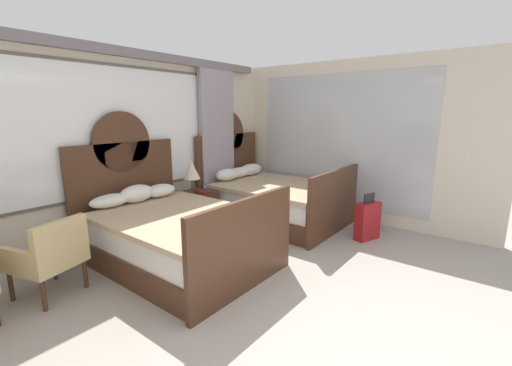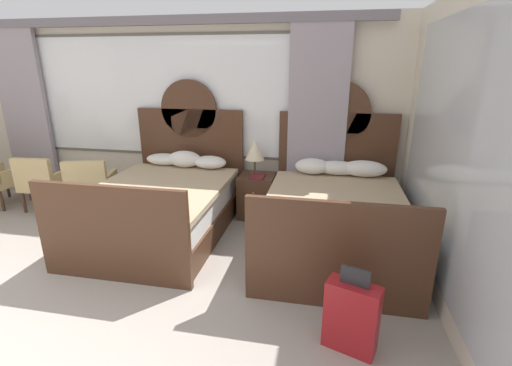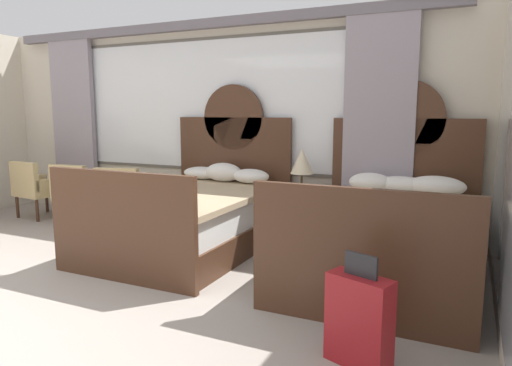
{
  "view_description": "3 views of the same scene",
  "coord_description": "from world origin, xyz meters",
  "px_view_note": "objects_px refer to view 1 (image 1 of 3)",
  "views": [
    {
      "loc": [
        -2.02,
        -0.54,
        1.86
      ],
      "look_at": [
        1.59,
        2.26,
        0.88
      ],
      "focal_mm": 23.46,
      "sensor_mm": 36.0,
      "label": 1
    },
    {
      "loc": [
        2.42,
        -1.29,
        2.07
      ],
      "look_at": [
        1.68,
        2.48,
        0.8
      ],
      "focal_mm": 25.35,
      "sensor_mm": 36.0,
      "label": 2
    },
    {
      "loc": [
        3.22,
        -1.58,
        1.52
      ],
      "look_at": [
        1.16,
        2.86,
        0.76
      ],
      "focal_mm": 32.35,
      "sensor_mm": 36.0,
      "label": 3
    }
  ],
  "objects_px": {
    "armchair_by_window_left": "(51,254)",
    "nightstand_between_beds": "(198,210)",
    "table_lamp_on_nightstand": "(192,170)",
    "book_on_nightstand": "(203,191)",
    "bed_near_mirror": "(272,198)",
    "bed_near_window": "(174,233)",
    "suitcase_on_floor": "(368,221)"
  },
  "relations": [
    {
      "from": "table_lamp_on_nightstand",
      "to": "armchair_by_window_left",
      "type": "bearing_deg",
      "value": -169.0
    },
    {
      "from": "bed_near_window",
      "to": "armchair_by_window_left",
      "type": "height_order",
      "value": "bed_near_window"
    },
    {
      "from": "suitcase_on_floor",
      "to": "armchair_by_window_left",
      "type": "bearing_deg",
      "value": 150.53
    },
    {
      "from": "bed_near_mirror",
      "to": "book_on_nightstand",
      "type": "height_order",
      "value": "bed_near_mirror"
    },
    {
      "from": "table_lamp_on_nightstand",
      "to": "suitcase_on_floor",
      "type": "height_order",
      "value": "table_lamp_on_nightstand"
    },
    {
      "from": "bed_near_mirror",
      "to": "book_on_nightstand",
      "type": "relative_size",
      "value": 8.57
    },
    {
      "from": "suitcase_on_floor",
      "to": "book_on_nightstand",
      "type": "bearing_deg",
      "value": 116.94
    },
    {
      "from": "table_lamp_on_nightstand",
      "to": "book_on_nightstand",
      "type": "bearing_deg",
      "value": -66.47
    },
    {
      "from": "armchair_by_window_left",
      "to": "suitcase_on_floor",
      "type": "relative_size",
      "value": 1.18
    },
    {
      "from": "bed_near_window",
      "to": "armchair_by_window_left",
      "type": "distance_m",
      "value": 1.32
    },
    {
      "from": "bed_near_window",
      "to": "book_on_nightstand",
      "type": "relative_size",
      "value": 8.57
    },
    {
      "from": "table_lamp_on_nightstand",
      "to": "armchair_by_window_left",
      "type": "xyz_separation_m",
      "value": [
        -2.28,
        -0.44,
        -0.49
      ]
    },
    {
      "from": "bed_near_mirror",
      "to": "armchair_by_window_left",
      "type": "distance_m",
      "value": 3.4
    },
    {
      "from": "bed_near_mirror",
      "to": "table_lamp_on_nightstand",
      "type": "height_order",
      "value": "bed_near_mirror"
    },
    {
      "from": "bed_near_mirror",
      "to": "suitcase_on_floor",
      "type": "bearing_deg",
      "value": -85.88
    },
    {
      "from": "bed_near_window",
      "to": "table_lamp_on_nightstand",
      "type": "distance_m",
      "value": 1.4
    },
    {
      "from": "book_on_nightstand",
      "to": "suitcase_on_floor",
      "type": "relative_size",
      "value": 0.37
    },
    {
      "from": "bed_near_window",
      "to": "bed_near_mirror",
      "type": "bearing_deg",
      "value": 0.09
    },
    {
      "from": "table_lamp_on_nightstand",
      "to": "bed_near_mirror",
      "type": "bearing_deg",
      "value": -35.6
    },
    {
      "from": "bed_near_mirror",
      "to": "table_lamp_on_nightstand",
      "type": "bearing_deg",
      "value": 144.4
    },
    {
      "from": "table_lamp_on_nightstand",
      "to": "book_on_nightstand",
      "type": "distance_m",
      "value": 0.38
    },
    {
      "from": "armchair_by_window_left",
      "to": "suitcase_on_floor",
      "type": "bearing_deg",
      "value": -29.47
    },
    {
      "from": "bed_near_window",
      "to": "table_lamp_on_nightstand",
      "type": "bearing_deg",
      "value": 37.98
    },
    {
      "from": "bed_near_mirror",
      "to": "book_on_nightstand",
      "type": "distance_m",
      "value": 1.23
    },
    {
      "from": "bed_near_window",
      "to": "bed_near_mirror",
      "type": "height_order",
      "value": "same"
    },
    {
      "from": "table_lamp_on_nightstand",
      "to": "book_on_nightstand",
      "type": "relative_size",
      "value": 1.93
    },
    {
      "from": "bed_near_window",
      "to": "bed_near_mirror",
      "type": "xyz_separation_m",
      "value": [
        2.11,
        0.0,
        0.0
      ]
    },
    {
      "from": "suitcase_on_floor",
      "to": "table_lamp_on_nightstand",
      "type": "bearing_deg",
      "value": 116.72
    },
    {
      "from": "nightstand_between_beds",
      "to": "table_lamp_on_nightstand",
      "type": "height_order",
      "value": "table_lamp_on_nightstand"
    },
    {
      "from": "bed_near_window",
      "to": "suitcase_on_floor",
      "type": "height_order",
      "value": "bed_near_window"
    },
    {
      "from": "bed_near_window",
      "to": "nightstand_between_beds",
      "type": "relative_size",
      "value": 3.74
    },
    {
      "from": "armchair_by_window_left",
      "to": "nightstand_between_beds",
      "type": "bearing_deg",
      "value": 9.27
    }
  ]
}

